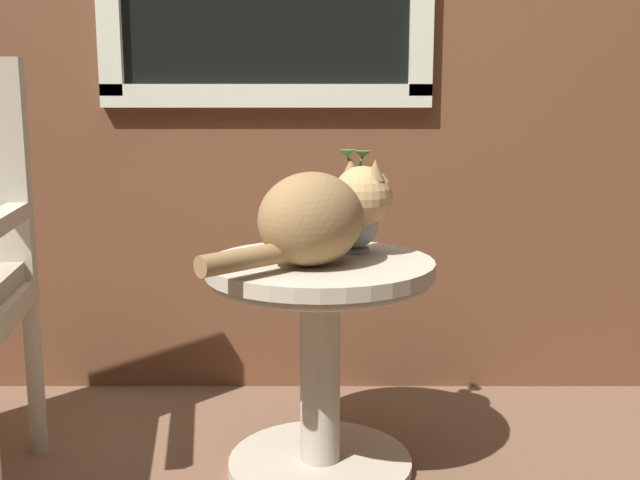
# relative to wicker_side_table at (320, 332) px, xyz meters

# --- Properties ---
(wicker_side_table) EXTENTS (0.56, 0.56, 0.55)m
(wicker_side_table) POSITION_rel_wicker_side_table_xyz_m (0.00, 0.00, 0.00)
(wicker_side_table) COLOR #B2A893
(wicker_side_table) RESTS_ON ground_plane
(cat) EXTENTS (0.44, 0.43, 0.24)m
(cat) POSITION_rel_wicker_side_table_xyz_m (0.00, -0.03, 0.30)
(cat) COLOR olive
(cat) RESTS_ON wicker_side_table
(pewter_vase_with_ivy) EXTENTS (0.12, 0.12, 0.26)m
(pewter_vase_with_ivy) POSITION_rel_wicker_side_table_xyz_m (0.09, 0.10, 0.27)
(pewter_vase_with_ivy) COLOR #99999E
(pewter_vase_with_ivy) RESTS_ON wicker_side_table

